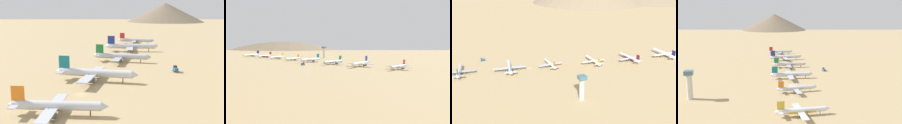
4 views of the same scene
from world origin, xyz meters
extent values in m
plane|color=tan|center=(0.00, 0.00, 0.00)|extent=(2286.91, 2286.91, 0.00)
cylinder|color=white|center=(-24.47, -188.13, 4.69)|extent=(40.26, 4.51, 4.25)
cone|color=white|center=(-2.57, -187.99, 4.69)|extent=(3.60, 4.19, 4.16)
cone|color=white|center=(-46.15, -188.28, 4.69)|extent=(3.15, 3.84, 3.82)
cube|color=#141E51|center=(-42.13, -188.25, 9.67)|extent=(6.15, 0.43, 7.82)
cube|color=silver|center=(-42.80, -188.25, 5.12)|extent=(3.67, 13.43, 0.40)
cube|color=silver|center=(-26.15, -188.14, 3.95)|extent=(5.84, 38.03, 0.50)
cylinder|color=#4C4C54|center=(-25.30, -181.43, 2.41)|extent=(4.71, 2.60, 2.57)
cylinder|color=#4C4C54|center=(-25.21, -194.84, 2.41)|extent=(4.71, 2.60, 2.57)
cylinder|color=black|center=(-9.18, -188.03, 2.13)|extent=(0.49, 0.49, 4.27)
cylinder|color=black|center=(-27.28, -185.25, 2.13)|extent=(0.49, 0.49, 4.27)
cylinder|color=black|center=(-27.25, -191.06, 2.13)|extent=(0.49, 0.49, 4.27)
cylinder|color=silver|center=(-20.57, -133.14, 4.32)|extent=(37.19, 7.02, 3.90)
cone|color=silver|center=(-0.50, -131.43, 4.32)|extent=(3.60, 4.09, 3.83)
cone|color=silver|center=(-40.43, -134.82, 4.32)|extent=(3.16, 3.75, 3.51)
cube|color=maroon|center=(-36.74, -134.51, 8.89)|extent=(5.66, 0.84, 7.19)
cube|color=#B6BBC5|center=(-37.36, -134.56, 4.71)|extent=(4.32, 12.57, 0.37)
cube|color=#B6BBC5|center=(-22.10, -133.27, 3.63)|extent=(8.07, 35.25, 0.46)
cylinder|color=#4C4C54|center=(-21.80, -127.05, 2.22)|extent=(4.50, 2.72, 2.36)
cylinder|color=#4C4C54|center=(-20.76, -139.34, 2.22)|extent=(4.50, 2.72, 2.36)
cylinder|color=black|center=(-6.56, -131.95, 1.96)|extent=(0.45, 0.45, 3.93)
cylinder|color=black|center=(-23.35, -130.69, 1.96)|extent=(0.45, 0.45, 3.93)
cylinder|color=black|center=(-22.90, -136.02, 1.96)|extent=(0.45, 0.45, 3.93)
cylinder|color=maroon|center=(-20.57, -133.14, 4.02)|extent=(20.60, 5.62, 3.91)
cylinder|color=silver|center=(-12.05, -82.24, 4.11)|extent=(35.25, 3.94, 3.72)
cone|color=silver|center=(7.13, -82.12, 4.11)|extent=(3.15, 3.66, 3.64)
cone|color=silver|center=(-31.03, -82.36, 4.11)|extent=(2.76, 3.36, 3.35)
cube|color=gold|center=(-27.51, -82.34, 8.46)|extent=(5.38, 0.38, 6.85)
cube|color=silver|center=(-28.10, -82.34, 4.48)|extent=(3.20, 11.76, 0.35)
cube|color=silver|center=(-13.52, -82.25, 3.46)|extent=(5.10, 33.30, 0.44)
cylinder|color=#4C4C54|center=(-12.77, -76.38, 2.11)|extent=(4.12, 2.28, 2.25)
cylinder|color=#4C4C54|center=(-12.70, -88.12, 2.11)|extent=(4.12, 2.28, 2.25)
cylinder|color=black|center=(1.34, -82.16, 1.87)|extent=(0.43, 0.43, 3.74)
cylinder|color=black|center=(-14.51, -79.71, 1.87)|extent=(0.43, 0.43, 3.74)
cylinder|color=black|center=(-14.48, -84.80, 1.87)|extent=(0.43, 0.43, 3.74)
cylinder|color=gold|center=(-12.05, -82.24, 3.83)|extent=(19.40, 3.85, 3.73)
cylinder|color=silver|center=(-2.82, -25.98, 3.90)|extent=(33.61, 5.46, 3.53)
cone|color=silver|center=(15.36, -24.92, 3.90)|extent=(3.17, 3.63, 3.46)
cone|color=silver|center=(-20.83, -27.02, 3.90)|extent=(2.78, 3.32, 3.18)
cube|color=orange|center=(-17.49, -26.83, 8.04)|extent=(5.12, 0.62, 6.51)
cube|color=#B6BBC5|center=(-18.04, -26.86, 4.26)|extent=(3.61, 11.31, 0.33)
cube|color=#B6BBC5|center=(-4.22, -26.06, 3.29)|extent=(6.47, 31.82, 0.42)
cylinder|color=#4C4C54|center=(-3.80, -20.45, 2.01)|extent=(4.02, 2.36, 2.14)
cylinder|color=#4C4C54|center=(-3.15, -31.58, 2.01)|extent=(4.02, 2.36, 2.14)
cylinder|color=black|center=(9.87, -25.24, 1.78)|extent=(0.41, 0.41, 3.55)
cylinder|color=black|center=(-5.28, -23.70, 1.78)|extent=(0.41, 0.41, 3.55)
cylinder|color=black|center=(-5.01, -28.52, 1.78)|extent=(0.41, 0.41, 3.55)
cylinder|color=silver|center=(2.88, 24.02, 4.76)|extent=(41.03, 7.92, 4.31)
cone|color=silver|center=(25.01, 22.05, 4.76)|extent=(3.99, 4.53, 4.22)
cone|color=silver|center=(-19.02, 25.97, 4.76)|extent=(3.51, 4.14, 3.88)
cube|color=#14727F|center=(-14.95, 25.61, 9.80)|extent=(6.24, 0.95, 7.93)
cube|color=#B6BBC5|center=(-15.63, 25.67, 5.19)|extent=(4.82, 13.87, 0.41)
cube|color=#B6BBC5|center=(1.19, 24.17, 4.01)|extent=(9.07, 38.89, 0.51)
cylinder|color=#4C4C54|center=(2.70, 30.86, 2.45)|extent=(4.97, 3.02, 2.61)
cylinder|color=#4C4C54|center=(1.49, 17.32, 2.45)|extent=(4.97, 3.02, 2.61)
cylinder|color=black|center=(18.33, 22.64, 2.16)|extent=(0.50, 0.50, 4.33)
cylinder|color=black|center=(0.32, 27.21, 2.16)|extent=(0.50, 0.50, 4.33)
cylinder|color=black|center=(-0.20, 21.34, 2.16)|extent=(0.50, 0.50, 4.33)
cylinder|color=#B2B7C1|center=(12.68, 81.02, 4.47)|extent=(38.51, 7.41, 4.04)
cone|color=#B2B7C1|center=(33.44, 79.18, 4.47)|extent=(3.74, 4.25, 3.96)
cone|color=#B2B7C1|center=(-7.88, 82.84, 4.47)|extent=(3.29, 3.89, 3.64)
cube|color=#197A38|center=(-4.07, 82.51, 9.20)|extent=(5.86, 0.89, 7.45)
cube|color=#A4A8B2|center=(-4.70, 82.56, 4.87)|extent=(4.52, 13.02, 0.38)
cube|color=#A4A8B2|center=(11.09, 81.16, 3.76)|extent=(8.50, 36.50, 0.48)
cylinder|color=#4C4C54|center=(12.50, 87.44, 2.30)|extent=(4.67, 2.83, 2.45)
cylinder|color=#4C4C54|center=(11.37, 74.73, 2.30)|extent=(4.67, 2.83, 2.45)
cylinder|color=black|center=(27.17, 79.73, 2.03)|extent=(0.47, 0.47, 4.06)
cylinder|color=black|center=(10.27, 84.01, 2.03)|extent=(0.47, 0.47, 4.06)
cylinder|color=black|center=(9.78, 78.50, 2.03)|extent=(0.47, 0.47, 4.06)
cylinder|color=silver|center=(17.56, 133.23, 5.01)|extent=(43.15, 7.29, 4.53)
cone|color=silver|center=(40.90, 134.74, 5.01)|extent=(4.10, 4.68, 4.44)
cone|color=silver|center=(-5.53, 131.74, 5.01)|extent=(3.60, 4.29, 4.08)
cube|color=navy|center=(-1.25, 132.02, 10.32)|extent=(6.57, 0.84, 8.35)
cube|color=#B6BBC5|center=(-1.96, 131.97, 5.46)|extent=(4.73, 14.53, 0.43)
cube|color=#B6BBC5|center=(15.78, 133.12, 4.22)|extent=(8.57, 40.86, 0.54)
cylinder|color=#4C4C54|center=(16.27, 140.32, 2.58)|extent=(5.18, 3.06, 2.74)
cylinder|color=#4C4C54|center=(17.19, 126.04, 2.58)|extent=(5.18, 3.06, 2.74)
cylinder|color=black|center=(33.85, 134.29, 2.28)|extent=(0.52, 0.52, 4.56)
cylinder|color=black|center=(14.39, 136.14, 2.28)|extent=(0.52, 0.52, 4.56)
cylinder|color=black|center=(14.79, 129.95, 2.28)|extent=(0.52, 0.52, 4.56)
cylinder|color=#B2B7C1|center=(19.98, 190.46, 4.17)|extent=(35.90, 6.67, 3.77)
cone|color=#B2B7C1|center=(39.36, 188.87, 4.17)|extent=(3.47, 3.94, 3.69)
cone|color=#B2B7C1|center=(0.80, 192.03, 4.17)|extent=(3.05, 3.61, 3.39)
cube|color=red|center=(4.36, 191.74, 8.58)|extent=(5.47, 0.79, 6.94)
cube|color=#A4A8B2|center=(3.76, 191.79, 4.54)|extent=(4.14, 12.12, 0.36)
cube|color=#A4A8B2|center=(18.50, 190.58, 3.51)|extent=(7.70, 34.02, 0.45)
cylinder|color=#4C4C54|center=(19.77, 196.45, 2.14)|extent=(4.34, 2.61, 2.28)
cylinder|color=#4C4C54|center=(18.80, 184.58, 2.14)|extent=(4.34, 2.61, 2.28)
cylinder|color=black|center=(33.51, 189.35, 1.89)|extent=(0.44, 0.44, 3.79)
cylinder|color=black|center=(17.72, 193.23, 1.89)|extent=(0.44, 0.44, 3.79)
cylinder|color=black|center=(17.30, 188.09, 1.89)|extent=(0.44, 0.44, 3.79)
cube|color=#1E5999|center=(49.56, 51.89, 1.95)|extent=(3.00, 5.47, 1.70)
cube|color=#333338|center=(49.32, 53.57, 3.35)|extent=(2.30, 2.07, 1.10)
cylinder|color=black|center=(48.14, 53.69, 0.55)|extent=(0.50, 1.14, 1.10)
cylinder|color=black|center=(50.42, 54.01, 0.55)|extent=(0.50, 1.14, 1.10)
cylinder|color=black|center=(48.69, 49.77, 0.55)|extent=(0.50, 1.14, 1.10)
cylinder|color=black|center=(50.97, 50.09, 0.55)|extent=(0.50, 1.14, 1.10)
cylinder|color=beige|center=(-95.02, -26.88, 10.52)|extent=(4.80, 4.80, 21.03)
cube|color=#3F6B7A|center=(-95.02, -26.88, 22.83)|extent=(7.20, 7.20, 3.60)
cone|color=#8C775B|center=(-538.43, -604.11, 57.07)|extent=(637.54, 637.54, 114.15)
camera|label=1|loc=(29.16, -120.22, 39.69)|focal=43.82mm
camera|label=2|loc=(309.59, 309.40, 35.71)|focal=38.83mm
camera|label=3|loc=(-285.59, 65.86, 117.62)|focal=40.24mm
camera|label=4|loc=(-59.05, -263.67, 75.02)|focal=44.73mm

